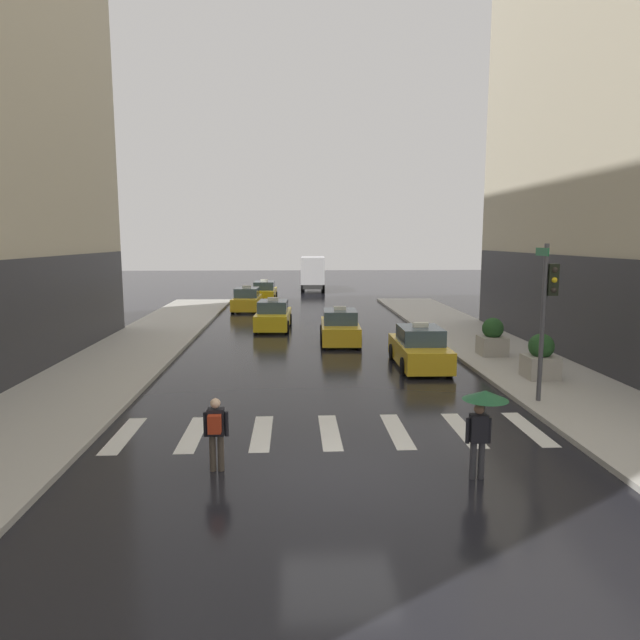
% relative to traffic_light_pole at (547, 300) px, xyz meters
% --- Properties ---
extents(ground_plane, '(160.00, 160.00, 0.00)m').
position_rel_traffic_light_pole_xyz_m(ground_plane, '(-6.68, -5.13, -3.26)').
color(ground_plane, black).
extents(crosswalk_markings, '(11.30, 2.80, 0.01)m').
position_rel_traffic_light_pole_xyz_m(crosswalk_markings, '(-6.68, -2.13, -3.25)').
color(crosswalk_markings, silver).
rests_on(crosswalk_markings, ground).
extents(traffic_light_pole, '(0.44, 0.84, 4.80)m').
position_rel_traffic_light_pole_xyz_m(traffic_light_pole, '(0.00, 0.00, 0.00)').
color(traffic_light_pole, '#47474C').
rests_on(traffic_light_pole, curb_right).
extents(taxi_lead, '(1.98, 4.56, 1.80)m').
position_rel_traffic_light_pole_xyz_m(taxi_lead, '(-2.60, 5.42, -2.53)').
color(taxi_lead, gold).
rests_on(taxi_lead, ground).
extents(taxi_second, '(2.05, 4.60, 1.80)m').
position_rel_traffic_light_pole_xyz_m(taxi_second, '(-5.34, 10.94, -2.53)').
color(taxi_second, gold).
rests_on(taxi_second, ground).
extents(taxi_third, '(2.10, 4.62, 1.80)m').
position_rel_traffic_light_pole_xyz_m(taxi_third, '(-8.77, 15.32, -2.53)').
color(taxi_third, yellow).
rests_on(taxi_third, ground).
extents(taxi_fourth, '(2.06, 4.60, 1.80)m').
position_rel_traffic_light_pole_xyz_m(taxi_fourth, '(-10.93, 23.72, -2.53)').
color(taxi_fourth, gold).
rests_on(taxi_fourth, ground).
extents(taxi_fifth, '(2.03, 4.58, 1.80)m').
position_rel_traffic_light_pole_xyz_m(taxi_fifth, '(-10.00, 29.65, -2.53)').
color(taxi_fifth, yellow).
rests_on(taxi_fifth, ground).
extents(box_truck, '(2.51, 7.61, 3.35)m').
position_rel_traffic_light_pole_xyz_m(box_truck, '(-5.71, 38.63, -1.41)').
color(box_truck, '#2D2D2D').
rests_on(box_truck, ground).
extents(pedestrian_with_umbrella, '(0.96, 0.96, 1.94)m').
position_rel_traffic_light_pole_xyz_m(pedestrian_with_umbrella, '(-3.65, -5.21, -1.74)').
color(pedestrian_with_umbrella, '#333338').
rests_on(pedestrian_with_umbrella, ground).
extents(pedestrian_with_backpack, '(0.55, 0.43, 1.65)m').
position_rel_traffic_light_pole_xyz_m(pedestrian_with_backpack, '(-9.34, -4.56, -2.29)').
color(pedestrian_with_backpack, '#473D33').
rests_on(pedestrian_with_backpack, ground).
extents(planter_near_corner, '(1.10, 1.10, 1.60)m').
position_rel_traffic_light_pole_xyz_m(planter_near_corner, '(1.18, 2.81, -2.38)').
color(planter_near_corner, '#A8A399').
rests_on(planter_near_corner, curb_right).
extents(planter_mid_block, '(1.10, 1.10, 1.60)m').
position_rel_traffic_light_pole_xyz_m(planter_mid_block, '(0.87, 6.85, -2.38)').
color(planter_mid_block, '#A8A399').
rests_on(planter_mid_block, curb_right).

